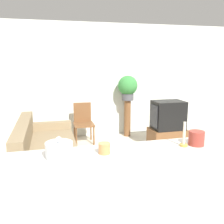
{
  "coord_description": "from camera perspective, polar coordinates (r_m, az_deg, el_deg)",
  "views": [
    {
      "loc": [
        -0.52,
        -2.52,
        1.82
      ],
      "look_at": [
        0.64,
        2.06,
        0.85
      ],
      "focal_mm": 40.0,
      "sensor_mm": 36.0,
      "label": 1
    }
  ],
  "objects": [
    {
      "name": "ground_plane",
      "position": [
        3.16,
        -2.27,
        -23.67
      ],
      "size": [
        14.0,
        14.0,
        0.0
      ],
      "primitive_type": "plane",
      "color": "beige"
    },
    {
      "name": "wall_back",
      "position": [
        5.99,
        -9.27,
        6.94
      ],
      "size": [
        9.0,
        0.06,
        2.7
      ],
      "color": "silver",
      "rests_on": "ground_plane"
    },
    {
      "name": "couch",
      "position": [
        4.39,
        -15.04,
        -9.16
      ],
      "size": [
        0.95,
        1.99,
        0.84
      ],
      "color": "#847051",
      "rests_on": "ground_plane"
    },
    {
      "name": "tv_stand",
      "position": [
        5.48,
        12.48,
        -5.82
      ],
      "size": [
        0.74,
        0.51,
        0.41
      ],
      "color": "brown",
      "rests_on": "ground_plane"
    },
    {
      "name": "television",
      "position": [
        5.35,
        12.66,
        -0.67
      ],
      "size": [
        0.64,
        0.47,
        0.6
      ],
      "color": "black",
      "rests_on": "tv_stand"
    },
    {
      "name": "wooden_chair",
      "position": [
        5.66,
        -6.59,
        -2.03
      ],
      "size": [
        0.44,
        0.44,
        0.89
      ],
      "color": "brown",
      "rests_on": "ground_plane"
    },
    {
      "name": "plant_stand",
      "position": [
        6.11,
        3.52,
        -1.41
      ],
      "size": [
        0.16,
        0.16,
        0.9
      ],
      "color": "brown",
      "rests_on": "ground_plane"
    },
    {
      "name": "potted_plant",
      "position": [
        5.98,
        3.62,
        5.78
      ],
      "size": [
        0.47,
        0.47,
        0.58
      ],
      "color": "#4C4C51",
      "rests_on": "plant_stand"
    },
    {
      "name": "foreground_counter",
      "position": [
        2.34,
        1.15,
        -21.68
      ],
      "size": [
        2.54,
        0.44,
        1.08
      ],
      "color": "beige",
      "rests_on": "ground_plane"
    },
    {
      "name": "decorative_bowl",
      "position": [
        2.0,
        -11.99,
        -8.46
      ],
      "size": [
        0.21,
        0.21,
        0.17
      ],
      "color": "silver",
      "rests_on": "foreground_counter"
    },
    {
      "name": "candle_jar",
      "position": [
        2.05,
        -1.77,
        -8.31
      ],
      "size": [
        0.1,
        0.1,
        0.09
      ],
      "color": "#C6844C",
      "rests_on": "foreground_counter"
    },
    {
      "name": "candlestick",
      "position": [
        2.3,
        16.11,
        -5.87
      ],
      "size": [
        0.07,
        0.07,
        0.22
      ],
      "color": "#B7933D",
      "rests_on": "foreground_counter"
    },
    {
      "name": "coffee_tin",
      "position": [
        2.36,
        18.74,
        -5.68
      ],
      "size": [
        0.14,
        0.14,
        0.13
      ],
      "color": "#99382D",
      "rests_on": "foreground_counter"
    }
  ]
}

